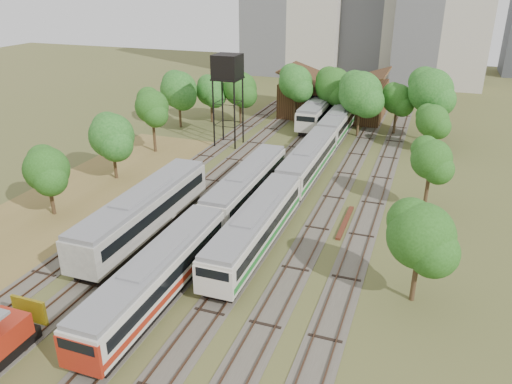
% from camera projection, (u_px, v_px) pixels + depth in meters
% --- Properties ---
extents(ground, '(240.00, 240.00, 0.00)m').
position_uv_depth(ground, '(160.00, 335.00, 31.81)').
color(ground, '#475123').
rests_on(ground, ground).
extents(dry_grass_patch, '(14.00, 60.00, 0.04)m').
position_uv_depth(dry_grass_patch, '(28.00, 234.00, 44.32)').
color(dry_grass_patch, brown).
rests_on(dry_grass_patch, ground).
extents(tracks, '(24.60, 80.00, 0.19)m').
position_uv_depth(tracks, '(272.00, 189.00, 53.58)').
color(tracks, '#4C473D').
rests_on(tracks, ground).
extents(railcar_red_set, '(2.88, 34.58, 3.56)m').
position_uv_depth(railcar_red_set, '(210.00, 223.00, 42.12)').
color(railcar_red_set, black).
rests_on(railcar_red_set, ground).
extents(railcar_green_set, '(2.95, 52.07, 3.65)m').
position_uv_depth(railcar_green_set, '(308.00, 161.00, 56.16)').
color(railcar_green_set, black).
rests_on(railcar_green_set, ground).
extents(railcar_rear, '(3.17, 16.08, 3.92)m').
position_uv_depth(railcar_rear, '(319.00, 111.00, 76.32)').
color(railcar_rear, black).
rests_on(railcar_rear, ground).
extents(old_grey_coach, '(3.27, 18.00, 4.05)m').
position_uv_depth(old_grey_coach, '(144.00, 212.00, 43.36)').
color(old_grey_coach, black).
rests_on(old_grey_coach, ground).
extents(water_tower, '(3.47, 3.47, 11.98)m').
position_uv_depth(water_tower, '(227.00, 69.00, 63.91)').
color(water_tower, black).
rests_on(water_tower, ground).
extents(rail_pile_far, '(0.43, 6.92, 0.23)m').
position_uv_depth(rail_pile_far, '(345.00, 222.00, 46.16)').
color(rail_pile_far, '#582819').
rests_on(rail_pile_far, ground).
extents(maintenance_shed, '(16.45, 11.55, 7.58)m').
position_uv_depth(maintenance_shed, '(334.00, 98.00, 81.01)').
color(maintenance_shed, '#331F12').
rests_on(maintenance_shed, ground).
extents(tree_band_left, '(8.44, 56.40, 8.39)m').
position_uv_depth(tree_band_left, '(79.00, 140.00, 52.10)').
color(tree_band_left, '#382616').
rests_on(tree_band_left, ground).
extents(tree_band_far, '(37.16, 10.68, 9.85)m').
position_uv_depth(tree_band_far, '(332.00, 90.00, 72.24)').
color(tree_band_far, '#382616').
rests_on(tree_band_far, ground).
extents(tree_band_right, '(4.60, 38.96, 7.39)m').
position_uv_depth(tree_band_right, '(429.00, 166.00, 46.47)').
color(tree_band_right, '#382616').
rests_on(tree_band_right, ground).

